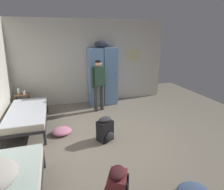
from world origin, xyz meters
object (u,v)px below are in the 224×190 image
(person_traveler, at_px, (99,81))
(clothes_pile_pink, at_px, (62,131))
(shelf_unit, at_px, (23,101))
(locker_bank, at_px, (102,75))
(lotion_bottle, at_px, (24,92))
(bed_left_rear, at_px, (27,114))
(water_bottle, at_px, (18,91))
(backpack_black, at_px, (105,130))
(backpack_maroon, at_px, (117,187))

(person_traveler, xyz_separation_m, clothes_pile_pink, (-1.19, -1.18, -0.86))
(shelf_unit, distance_m, person_traveler, 2.34)
(locker_bank, distance_m, lotion_bottle, 2.43)
(bed_left_rear, height_order, clothes_pile_pink, bed_left_rear)
(locker_bank, distance_m, water_bottle, 2.57)
(bed_left_rear, bearing_deg, locker_bank, 28.96)
(locker_bank, distance_m, shelf_unit, 2.55)
(lotion_bottle, bearing_deg, locker_bank, 2.88)
(person_traveler, distance_m, clothes_pile_pink, 1.88)
(lotion_bottle, bearing_deg, backpack_black, -49.84)
(person_traveler, xyz_separation_m, backpack_black, (-0.27, -1.75, -0.67))
(backpack_black, bearing_deg, bed_left_rear, 146.77)
(water_bottle, height_order, lotion_bottle, water_bottle)
(water_bottle, bearing_deg, bed_left_rear, -74.25)
(bed_left_rear, xyz_separation_m, clothes_pile_pink, (0.77, -0.54, -0.31))
(locker_bank, height_order, water_bottle, locker_bank)
(water_bottle, distance_m, backpack_black, 3.07)
(shelf_unit, bearing_deg, water_bottle, 165.96)
(backpack_black, bearing_deg, clothes_pile_pink, 148.18)
(locker_bank, distance_m, backpack_black, 2.50)
(locker_bank, height_order, clothes_pile_pink, locker_bank)
(shelf_unit, distance_m, water_bottle, 0.33)
(locker_bank, distance_m, bed_left_rear, 2.61)
(bed_left_rear, distance_m, person_traveler, 2.14)
(water_bottle, bearing_deg, backpack_maroon, -65.88)
(backpack_maroon, bearing_deg, bed_left_rear, 117.40)
(water_bottle, distance_m, backpack_maroon, 4.31)
(clothes_pile_pink, bearing_deg, backpack_black, -31.82)
(locker_bank, xyz_separation_m, water_bottle, (-2.55, -0.06, -0.30))
(shelf_unit, xyz_separation_m, bed_left_rear, (0.25, -1.15, 0.04))
(person_traveler, distance_m, lotion_bottle, 2.21)
(shelf_unit, relative_size, backpack_maroon, 1.04)
(locker_bank, bearing_deg, backpack_maroon, -101.41)
(water_bottle, relative_size, lotion_bottle, 1.50)
(locker_bank, bearing_deg, bed_left_rear, -151.04)
(locker_bank, height_order, backpack_black, locker_bank)
(shelf_unit, distance_m, backpack_black, 2.98)
(locker_bank, relative_size, backpack_maroon, 3.76)
(shelf_unit, height_order, backpack_black, shelf_unit)
(clothes_pile_pink, bearing_deg, water_bottle, 122.87)
(backpack_maroon, bearing_deg, shelf_unit, 113.24)
(locker_bank, relative_size, clothes_pile_pink, 4.51)
(backpack_maroon, bearing_deg, locker_bank, 78.59)
(locker_bank, distance_m, clothes_pile_pink, 2.46)
(water_bottle, height_order, backpack_black, water_bottle)
(lotion_bottle, bearing_deg, bed_left_rear, -80.79)
(shelf_unit, bearing_deg, bed_left_rear, -77.74)
(lotion_bottle, height_order, backpack_black, lotion_bottle)
(person_traveler, bearing_deg, clothes_pile_pink, -135.10)
(shelf_unit, height_order, clothes_pile_pink, shelf_unit)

